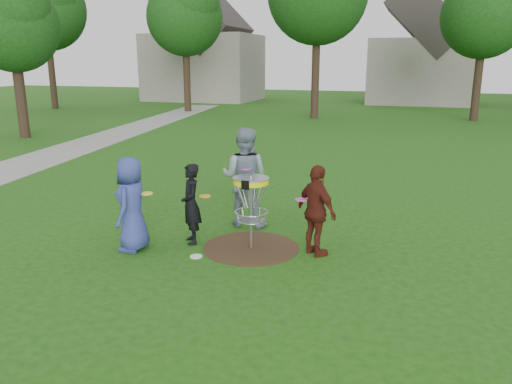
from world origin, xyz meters
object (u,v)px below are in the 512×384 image
(player_blue, at_px, (132,204))
(player_grey, at_px, (245,177))
(player_maroon, at_px, (317,211))
(disc_golf_basket, at_px, (251,195))
(player_black, at_px, (191,204))

(player_blue, relative_size, player_grey, 0.84)
(player_grey, xyz_separation_m, player_maroon, (1.75, -1.23, -0.21))
(player_grey, height_order, player_maroon, player_grey)
(player_maroon, height_order, disc_golf_basket, player_maroon)
(player_blue, bearing_deg, player_grey, 136.34)
(player_blue, bearing_deg, player_maroon, 96.23)
(player_grey, relative_size, player_maroon, 1.26)
(player_grey, relative_size, disc_golf_basket, 1.50)
(player_blue, height_order, player_grey, player_grey)
(player_black, bearing_deg, player_blue, -88.04)
(player_blue, relative_size, disc_golf_basket, 1.25)
(player_blue, xyz_separation_m, player_maroon, (3.24, 0.73, -0.05))
(disc_golf_basket, bearing_deg, player_grey, 113.59)
(player_blue, height_order, player_maroon, player_blue)
(player_maroon, bearing_deg, player_grey, 5.15)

